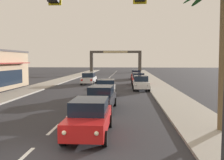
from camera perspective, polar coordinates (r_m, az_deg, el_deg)
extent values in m
cube|color=#9E998E|center=(28.39, 11.98, -2.37)|extent=(3.20, 110.00, 0.14)
cube|color=#9E998E|center=(30.40, -18.57, -2.05)|extent=(3.20, 110.00, 0.14)
cube|color=silver|center=(9.67, -20.38, -16.85)|extent=(0.16, 2.00, 0.01)
cube|color=silver|center=(12.91, -13.59, -11.19)|extent=(0.16, 2.00, 0.01)
cube|color=silver|center=(16.33, -9.72, -7.77)|extent=(0.16, 2.00, 0.01)
cube|color=silver|center=(19.83, -7.23, -5.52)|extent=(0.16, 2.00, 0.01)
cube|color=silver|center=(23.38, -5.50, -3.95)|extent=(0.16, 2.00, 0.01)
cube|color=silver|center=(26.96, -4.24, -2.79)|extent=(0.16, 2.00, 0.01)
cube|color=silver|center=(30.56, -3.28, -1.90)|extent=(0.16, 2.00, 0.01)
cube|color=silver|center=(34.17, -2.51, -1.20)|extent=(0.16, 2.00, 0.01)
cube|color=silver|center=(37.79, -1.90, -0.63)|extent=(0.16, 2.00, 0.01)
cube|color=silver|center=(41.41, -1.39, -0.17)|extent=(0.16, 2.00, 0.01)
cube|color=silver|center=(45.04, -0.97, 0.23)|extent=(0.16, 2.00, 0.01)
cube|color=silver|center=(48.68, -0.60, 0.56)|extent=(0.16, 2.00, 0.01)
cube|color=silver|center=(52.32, -0.29, 0.85)|extent=(0.16, 2.00, 0.01)
cube|color=silver|center=(55.96, -0.02, 1.10)|extent=(0.16, 2.00, 0.01)
cube|color=silver|center=(59.60, 0.22, 1.32)|extent=(0.16, 2.00, 0.01)
cube|color=silver|center=(63.24, 0.43, 1.51)|extent=(0.16, 2.00, 0.01)
cube|color=silver|center=(66.89, 0.62, 1.68)|extent=(0.16, 2.00, 0.01)
cube|color=silver|center=(70.53, 0.78, 1.84)|extent=(0.16, 2.00, 0.01)
cube|color=silver|center=(74.18, 0.94, 1.98)|extent=(0.16, 2.00, 0.01)
cube|color=silver|center=(77.83, 1.07, 2.11)|extent=(0.16, 2.00, 0.01)
cube|color=red|center=(11.49, -5.38, -9.58)|extent=(1.77, 4.30, 0.72)
cube|color=black|center=(11.49, -5.28, -6.10)|extent=(1.60, 2.20, 0.64)
cylinder|color=black|center=(10.13, -1.71, -13.65)|extent=(0.22, 0.64, 0.64)
cylinder|color=black|center=(10.43, -11.45, -13.20)|extent=(0.22, 0.64, 0.64)
cylinder|color=black|center=(12.85, -0.49, -9.68)|extent=(0.22, 0.64, 0.64)
cylinder|color=black|center=(13.08, -8.15, -9.46)|extent=(0.22, 0.64, 0.64)
sphere|color=#F9EFC6|center=(9.31, -3.69, -12.48)|extent=(0.18, 0.18, 0.18)
sphere|color=#F9EFC6|center=(9.55, -11.26, -12.12)|extent=(0.18, 0.18, 0.18)
cube|color=red|center=(13.48, -1.12, -6.98)|extent=(0.24, 0.06, 0.20)
cube|color=red|center=(13.65, -6.68, -6.87)|extent=(0.24, 0.06, 0.20)
cube|color=black|center=(17.18, -2.62, -4.79)|extent=(1.95, 4.37, 0.72)
cube|color=black|center=(17.23, -2.55, -2.48)|extent=(1.70, 2.27, 0.64)
cylinder|color=black|center=(15.75, -0.31, -6.99)|extent=(0.25, 0.65, 0.64)
cylinder|color=black|center=(16.04, -6.49, -6.80)|extent=(0.25, 0.65, 0.64)
cylinder|color=black|center=(18.52, 0.72, -5.22)|extent=(0.25, 0.65, 0.64)
cylinder|color=black|center=(18.76, -4.55, -5.10)|extent=(0.25, 0.65, 0.64)
sphere|color=#F9EFC6|center=(14.96, -1.58, -5.89)|extent=(0.18, 0.18, 0.18)
sphere|color=#F9EFC6|center=(15.18, -6.24, -5.76)|extent=(0.18, 0.18, 0.18)
cube|color=red|center=(19.19, 0.34, -3.48)|extent=(0.24, 0.07, 0.20)
cube|color=red|center=(19.38, -3.55, -3.41)|extent=(0.24, 0.07, 0.20)
cube|color=silver|center=(22.96, -1.46, -2.39)|extent=(1.96, 4.38, 0.72)
cube|color=black|center=(23.03, -1.44, -0.66)|extent=(1.70, 2.27, 0.64)
cylinder|color=black|center=(21.57, 0.66, -3.81)|extent=(0.25, 0.65, 0.64)
cylinder|color=black|center=(21.66, -3.91, -3.78)|extent=(0.25, 0.65, 0.64)
cylinder|color=black|center=(24.38, 0.73, -2.82)|extent=(0.25, 0.65, 0.64)
cylinder|color=black|center=(24.46, -3.32, -2.81)|extent=(0.25, 0.65, 0.64)
sphere|color=#F9EFC6|center=(20.77, -0.03, -2.91)|extent=(0.18, 0.18, 0.18)
sphere|color=#F9EFC6|center=(20.84, -3.44, -2.90)|extent=(0.18, 0.18, 0.18)
cube|color=red|center=(25.07, 0.28, -1.56)|extent=(0.24, 0.07, 0.20)
cube|color=red|center=(25.12, -2.73, -1.55)|extent=(0.24, 0.07, 0.20)
cube|color=silver|center=(35.54, -5.46, 0.10)|extent=(1.80, 4.32, 0.72)
cube|color=black|center=(35.34, -5.51, 1.18)|extent=(1.62, 2.21, 0.64)
cylinder|color=black|center=(37.10, -6.44, -0.27)|extent=(0.23, 0.64, 0.64)
cylinder|color=black|center=(36.85, -3.80, -0.28)|extent=(0.23, 0.64, 0.64)
cylinder|color=black|center=(34.32, -7.25, -0.68)|extent=(0.23, 0.64, 0.64)
cylinder|color=black|center=(34.05, -4.39, -0.70)|extent=(0.23, 0.64, 0.64)
sphere|color=#B2B2AD|center=(37.76, -5.89, 0.49)|extent=(0.18, 0.18, 0.18)
sphere|color=#B2B2AD|center=(37.59, -4.03, 0.48)|extent=(0.18, 0.18, 0.18)
cube|color=red|center=(33.52, -7.15, -0.02)|extent=(0.24, 0.06, 0.20)
cube|color=red|center=(33.30, -4.91, -0.03)|extent=(0.24, 0.06, 0.20)
cube|color=red|center=(35.06, 6.21, 0.03)|extent=(1.85, 4.33, 0.72)
cube|color=black|center=(35.16, 6.21, 1.16)|extent=(1.64, 2.23, 0.64)
cylinder|color=black|center=(33.74, 7.82, -0.78)|extent=(0.23, 0.64, 0.64)
cylinder|color=black|center=(33.63, 4.89, -0.77)|extent=(0.23, 0.64, 0.64)
cylinder|color=black|center=(36.56, 7.42, -0.35)|extent=(0.23, 0.64, 0.64)
cylinder|color=black|center=(36.46, 4.72, -0.34)|extent=(0.23, 0.64, 0.64)
sphere|color=#B2B2AD|center=(32.94, 7.52, -0.14)|extent=(0.18, 0.18, 0.18)
sphere|color=#B2B2AD|center=(32.86, 5.37, -0.13)|extent=(0.18, 0.18, 0.18)
cube|color=red|center=(37.24, 7.03, 0.45)|extent=(0.24, 0.06, 0.20)
cube|color=red|center=(37.17, 5.00, 0.46)|extent=(0.24, 0.06, 0.20)
cube|color=silver|center=(28.77, 6.80, -0.99)|extent=(1.80, 4.32, 0.72)
cube|color=black|center=(28.86, 6.79, 0.39)|extent=(1.62, 2.21, 0.64)
cylinder|color=black|center=(27.47, 8.77, -2.03)|extent=(0.23, 0.64, 0.64)
cylinder|color=black|center=(27.35, 5.17, -2.02)|extent=(0.23, 0.64, 0.64)
cylinder|color=black|center=(30.27, 8.26, -1.40)|extent=(0.23, 0.64, 0.64)
cylinder|color=black|center=(30.17, 5.00, -1.39)|extent=(0.23, 0.64, 0.64)
sphere|color=#B2B2AD|center=(26.65, 8.41, -1.28)|extent=(0.18, 0.18, 0.18)
sphere|color=#B2B2AD|center=(26.57, 5.75, -1.27)|extent=(0.18, 0.18, 0.18)
cube|color=red|center=(30.95, 7.78, -0.41)|extent=(0.24, 0.06, 0.20)
cube|color=red|center=(30.87, 5.34, -0.40)|extent=(0.24, 0.06, 0.20)
cube|color=maroon|center=(45.27, 5.70, 1.08)|extent=(1.87, 4.34, 0.72)
cube|color=black|center=(45.39, 5.71, 1.95)|extent=(1.66, 2.24, 0.64)
cylinder|color=black|center=(43.90, 6.84, 0.49)|extent=(0.24, 0.65, 0.64)
cylinder|color=black|center=(43.88, 4.58, 0.51)|extent=(0.24, 0.65, 0.64)
cylinder|color=black|center=(46.73, 6.75, 0.74)|extent=(0.24, 0.65, 0.64)
cylinder|color=black|center=(46.72, 4.63, 0.76)|extent=(0.24, 0.65, 0.64)
sphere|color=#B2B2AD|center=(43.11, 6.55, 1.00)|extent=(0.18, 0.18, 0.18)
sphere|color=#B2B2AD|center=(43.10, 4.90, 1.02)|extent=(0.18, 0.18, 0.18)
cube|color=red|center=(47.43, 6.49, 1.36)|extent=(0.24, 0.07, 0.20)
cube|color=red|center=(47.42, 4.89, 1.37)|extent=(0.24, 0.07, 0.20)
cylinder|color=brown|center=(12.67, 24.77, 4.80)|extent=(0.46, 0.38, 7.26)
cube|color=#423D38|center=(72.28, -4.85, 4.12)|extent=(0.90, 0.90, 5.62)
cube|color=#423D38|center=(71.53, 6.58, 4.10)|extent=(0.90, 0.90, 5.62)
cube|color=#423D38|center=(71.59, 0.84, 6.65)|extent=(15.20, 0.60, 0.70)
cube|color=tan|center=(71.27, 0.82, 6.66)|extent=(7.15, 0.08, 0.56)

